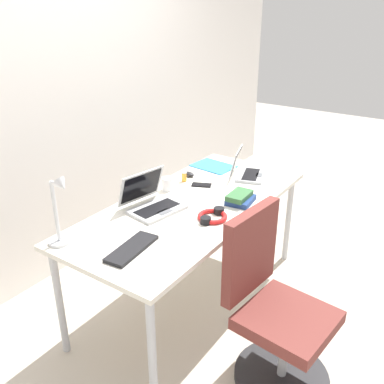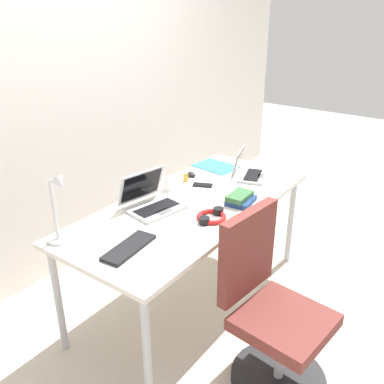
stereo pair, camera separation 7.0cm
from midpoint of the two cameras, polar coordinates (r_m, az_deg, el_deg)
The scene contains 15 objects.
ground_plane at distance 3.11m, azimuth -0.67°, elevation -13.90°, with size 12.00×12.00×0.00m, color #B7AD9E.
wall_back at distance 3.27m, azimuth -17.17°, elevation 12.23°, with size 6.00×0.13×2.60m.
desk at distance 2.74m, azimuth -0.74°, elevation -2.61°, with size 1.80×0.80×0.74m.
desk_lamp at distance 2.29m, azimuth -18.19°, elevation -2.50°, with size 0.12×0.18×0.40m.
laptop_center at distance 3.14m, azimuth 6.65°, elevation 2.80°, with size 0.34×0.31×0.20m.
laptop_back_left at distance 2.64m, azimuth -6.14°, elevation -1.36°, with size 0.37×0.35×0.23m.
external_keyboard at distance 2.25m, azimuth -8.98°, elevation -7.50°, with size 0.33×0.12×0.02m, color black.
computer_mouse at distance 3.13m, azimuth -1.10°, elevation 2.41°, with size 0.06×0.10×0.03m, color black.
cell_phone at distance 2.98m, azimuth 0.61°, elevation 0.95°, with size 0.06×0.14×0.01m, color black.
headphones at distance 2.53m, azimuth 1.96°, elevation -3.26°, with size 0.21×0.18×0.04m.
pill_bottle at distance 3.04m, azimuth -1.73°, elevation 2.17°, with size 0.04×0.04×0.08m.
book_stack at distance 2.73m, azimuth 5.73°, elevation -0.81°, with size 0.21×0.17×0.07m.
paper_folder_back_right at distance 3.33m, azimuth 2.30°, elevation 3.48°, with size 0.23×0.31×0.01m, color #338CC6.
coffee_mug at distance 2.90m, azimuth -4.02°, elevation 1.09°, with size 0.11×0.08×0.09m.
office_chair at distance 2.38m, azimuth 10.05°, elevation -16.06°, with size 0.52×0.56×0.97m.
Camera 1 is at (-2.02, -1.38, 1.92)m, focal length 39.76 mm.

